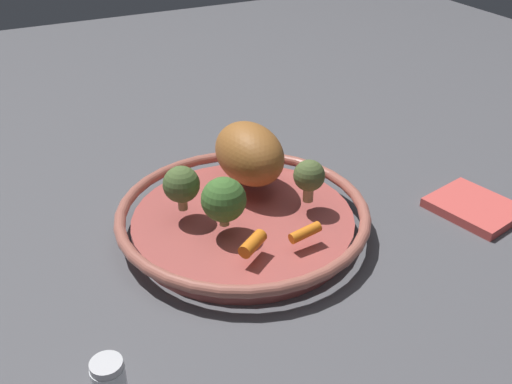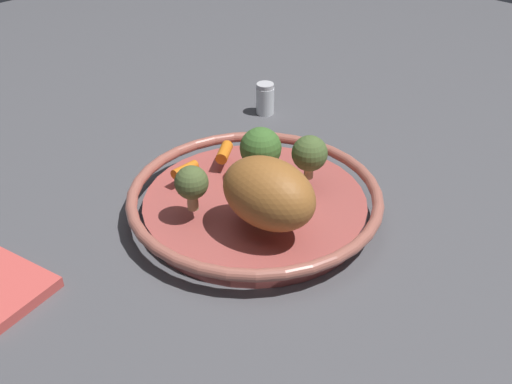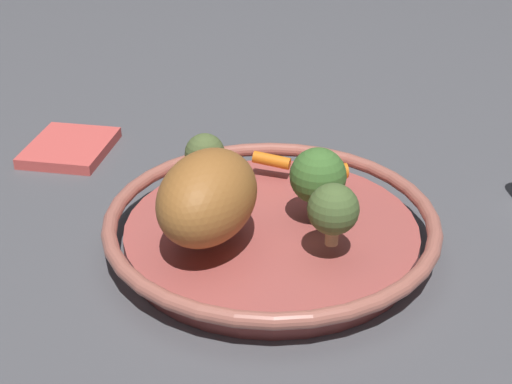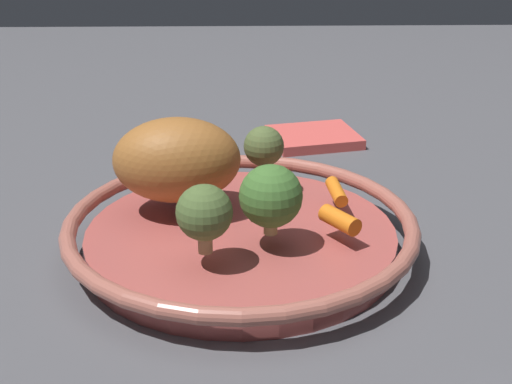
# 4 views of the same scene
# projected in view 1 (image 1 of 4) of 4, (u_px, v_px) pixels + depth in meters

# --- Properties ---
(ground_plane) EXTENTS (2.46, 2.46, 0.00)m
(ground_plane) POSITION_uv_depth(u_px,v_px,m) (243.00, 231.00, 0.84)
(ground_plane) COLOR #4C4C51
(serving_bowl) EXTENTS (0.35, 0.35, 0.04)m
(serving_bowl) POSITION_uv_depth(u_px,v_px,m) (243.00, 218.00, 0.83)
(serving_bowl) COLOR #A84C47
(serving_bowl) RESTS_ON ground_plane
(roast_chicken_piece) EXTENTS (0.10, 0.13, 0.09)m
(roast_chicken_piece) POSITION_uv_depth(u_px,v_px,m) (249.00, 153.00, 0.86)
(roast_chicken_piece) COLOR #9E602B
(roast_chicken_piece) RESTS_ON serving_bowl
(baby_carrot_left) EXTENTS (0.05, 0.04, 0.02)m
(baby_carrot_left) POSITION_uv_depth(u_px,v_px,m) (253.00, 244.00, 0.73)
(baby_carrot_left) COLOR orange
(baby_carrot_left) RESTS_ON serving_bowl
(baby_carrot_right) EXTENTS (0.05, 0.02, 0.02)m
(baby_carrot_right) POSITION_uv_depth(u_px,v_px,m) (305.00, 233.00, 0.75)
(baby_carrot_right) COLOR orange
(baby_carrot_right) RESTS_ON serving_bowl
(broccoli_floret_large) EXTENTS (0.05, 0.05, 0.06)m
(broccoli_floret_large) POSITION_uv_depth(u_px,v_px,m) (181.00, 185.00, 0.79)
(broccoli_floret_large) COLOR tan
(broccoli_floret_large) RESTS_ON serving_bowl
(broccoli_floret_mid) EXTENTS (0.06, 0.06, 0.07)m
(broccoli_floret_mid) POSITION_uv_depth(u_px,v_px,m) (224.00, 200.00, 0.76)
(broccoli_floret_mid) COLOR tan
(broccoli_floret_mid) RESTS_ON serving_bowl
(broccoli_floret_edge) EXTENTS (0.04, 0.04, 0.06)m
(broccoli_floret_edge) POSITION_uv_depth(u_px,v_px,m) (309.00, 176.00, 0.81)
(broccoli_floret_edge) COLOR tan
(broccoli_floret_edge) RESTS_ON serving_bowl
(salt_shaker) EXTENTS (0.03, 0.03, 0.06)m
(salt_shaker) POSITION_uv_depth(u_px,v_px,m) (110.00, 384.00, 0.57)
(salt_shaker) COLOR silver
(salt_shaker) RESTS_ON ground_plane
(dish_towel) EXTENTS (0.13, 0.14, 0.01)m
(dish_towel) POSITION_uv_depth(u_px,v_px,m) (474.00, 207.00, 0.88)
(dish_towel) COLOR #D14C47
(dish_towel) RESTS_ON ground_plane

